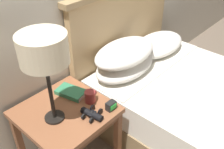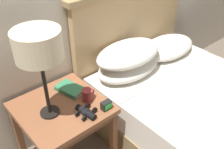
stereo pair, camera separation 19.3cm
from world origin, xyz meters
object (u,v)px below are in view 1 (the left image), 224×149
book_on_nightstand (71,92)px  coffee_mug (90,96)px  bed (203,110)px  binoculars_pair (92,114)px  nightstand (66,118)px  table_lamp (43,51)px  alarm_clock (111,106)px

book_on_nightstand → coffee_mug: (0.04, -0.16, 0.03)m
bed → binoculars_pair: (-0.85, 0.42, 0.29)m
nightstand → table_lamp: bearing=-174.2°
table_lamp → alarm_clock: 0.60m
nightstand → book_on_nightstand: bearing=35.6°
book_on_nightstand → table_lamp: bearing=-154.6°
table_lamp → book_on_nightstand: size_ratio=2.54×
bed → table_lamp: size_ratio=3.38×
nightstand → bed: (0.93, -0.60, -0.19)m
bed → table_lamp: (-1.02, 0.59, 0.76)m
table_lamp → book_on_nightstand: bearing=25.4°
nightstand → bed: bed is taller
book_on_nightstand → coffee_mug: bearing=-76.8°
book_on_nightstand → alarm_clock: alarm_clock is taller
binoculars_pair → coffee_mug: coffee_mug is taller
table_lamp → binoculars_pair: table_lamp is taller
nightstand → binoculars_pair: bearing=-66.2°
bed → binoculars_pair: size_ratio=12.37×
alarm_clock → book_on_nightstand: bearing=102.9°
binoculars_pair → nightstand: bearing=113.8°
table_lamp → coffee_mug: table_lamp is taller
nightstand → table_lamp: 0.58m
coffee_mug → nightstand: bearing=161.2°
table_lamp → book_on_nightstand: table_lamp is taller
alarm_clock → nightstand: bearing=134.1°
nightstand → table_lamp: table_lamp is taller
bed → book_on_nightstand: bearing=138.1°
bed → alarm_clock: bearing=152.0°
table_lamp → coffee_mug: 0.53m
binoculars_pair → alarm_clock: alarm_clock is taller
nightstand → alarm_clock: size_ratio=8.29×
coffee_mug → book_on_nightstand: bearing=103.2°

